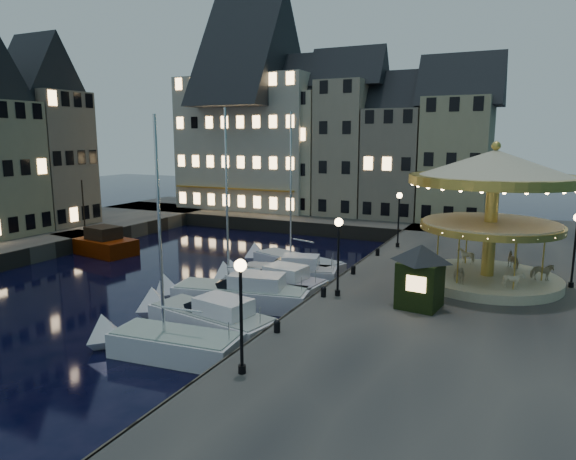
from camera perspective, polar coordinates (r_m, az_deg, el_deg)
The scene contains 31 objects.
ground at distance 30.17m, azimuth -8.31°, elevation -8.33°, with size 160.00×160.00×0.00m, color black.
quay_east at distance 31.12m, azimuth 20.68°, elevation -7.06°, with size 16.00×56.00×1.30m, color #474442.
quay_north at distance 57.71m, azimuth 0.38°, elevation 1.41°, with size 44.00×12.00×1.30m, color #474442.
quaywall_e at distance 32.61m, azimuth 6.49°, elevation -5.66°, with size 0.15×44.00×1.30m, color #47423A.
quaywall_n at distance 51.52m, azimuth -0.41°, elevation 0.33°, with size 48.00×0.15×1.30m, color #47423A.
quaywall_w at distance 43.54m, azimuth -27.00°, elevation -2.67°, with size 0.15×44.00×1.30m, color #47423A.
streetlamp_a at distance 18.03m, azimuth -5.26°, elevation -7.74°, with size 0.44×0.44×4.17m.
streetlamp_b at distance 26.83m, azimuth 5.62°, elevation -1.72°, with size 0.44×0.44×4.17m.
streetlamp_c at distance 39.62m, azimuth 12.22°, elevation 2.00°, with size 0.44×0.44×4.17m.
streetlamp_d at distance 32.33m, azimuth 29.33°, elevation -0.95°, with size 0.44×0.44×4.17m.
bollard_a at distance 22.42m, azimuth -1.24°, elevation -10.56°, with size 0.30×0.30×0.57m.
bollard_b at distance 27.19m, azimuth 3.97°, elevation -6.80°, with size 0.30×0.30×0.57m.
bollard_c at distance 31.72m, azimuth 7.27°, elevation -4.35°, with size 0.30×0.30×0.57m.
bollard_d at distance 36.86m, azimuth 9.92°, elevation -2.35°, with size 0.30×0.30×0.57m.
townhouse_na at distance 64.41m, azimuth -8.28°, elevation 8.61°, with size 5.50×8.00×12.80m.
townhouse_nb at distance 61.56m, azimuth -4.00°, elevation 9.08°, with size 6.16×8.00×13.80m.
townhouse_nc at distance 58.84m, azimuth 1.22°, elevation 9.53°, with size 6.82×8.00×14.80m.
townhouse_nd at distance 56.74m, azimuth 6.61°, elevation 9.94°, with size 5.50×8.00×15.80m.
townhouse_ne at distance 55.26m, azimuth 12.00°, elevation 8.22°, with size 6.16×8.00×12.80m.
townhouse_nf at distance 54.17m, azimuth 18.32°, elevation 8.42°, with size 6.82×8.00×13.80m.
townhouse_wc at distance 54.45m, azimuth -25.46°, elevation 8.17°, with size 8.80×5.50×14.20m.
hotel_corner at distance 61.53m, azimuth -3.97°, elevation 10.48°, with size 17.60×9.00×16.80m.
motorboat_a at distance 23.90m, azimuth -13.53°, elevation -12.24°, with size 6.89×2.79×11.39m.
motorboat_b at distance 26.27m, azimuth -9.12°, elevation -9.74°, with size 7.99×3.63×2.15m.
motorboat_c at distance 29.91m, azimuth -5.91°, elevation -7.07°, with size 8.96×3.75×11.85m.
motorboat_d at distance 31.87m, azimuth -1.98°, elevation -6.00°, with size 7.29×3.13×2.15m.
motorboat_e at distance 34.05m, azimuth -0.50°, elevation -4.92°, with size 7.21×3.58×2.15m.
motorboat_f at distance 37.25m, azimuth 0.45°, elevation -3.76°, with size 8.18×4.58×11.00m.
red_fishing_boat at distance 46.15m, azimuth -20.70°, elevation -1.44°, with size 8.75×4.23×6.22m.
carousel at distance 30.75m, azimuth 21.84°, elevation 4.01°, with size 9.20×9.20×8.05m.
ticket_kiosk at distance 25.85m, azimuth 14.54°, elevation -3.79°, with size 3.07×3.07×3.59m.
Camera 1 is at (15.95, -23.74, 9.60)m, focal length 32.00 mm.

